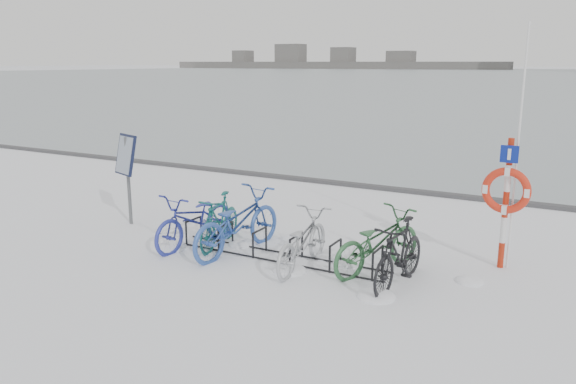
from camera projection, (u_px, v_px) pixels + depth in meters
name	position (u px, v px, depth m)	size (l,w,h in m)	color
ground	(278.00, 258.00, 9.66)	(900.00, 900.00, 0.00)	white
quay_edge	(389.00, 189.00, 14.70)	(400.00, 0.25, 0.10)	#3F3F42
bike_rack	(278.00, 248.00, 9.62)	(4.00, 0.48, 0.46)	black
info_board	(126.00, 160.00, 11.37)	(0.66, 0.43, 1.87)	#595B5E
lifebuoy_station	(507.00, 191.00, 8.86)	(0.75, 0.22, 3.88)	#A8220D
shoreline	(321.00, 63.00, 288.30)	(180.00, 12.00, 9.50)	#515151
bike_0	(195.00, 217.00, 10.24)	(0.69, 2.00, 1.05)	#2A3397
bike_1	(219.00, 219.00, 10.23)	(0.47, 1.65, 0.99)	#155755
bike_2	(237.00, 220.00, 9.86)	(0.76, 2.18, 1.14)	#3054A6
bike_3	(302.00, 239.00, 9.13)	(0.64, 1.83, 0.96)	#A5A7AD
bike_4	(378.00, 239.00, 8.99)	(0.68, 1.95, 1.02)	#2E5F37
bike_5	(399.00, 252.00, 8.37)	(0.49, 1.73, 1.04)	black
snow_drifts	(290.00, 263.00, 9.38)	(6.14, 1.73, 0.20)	white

